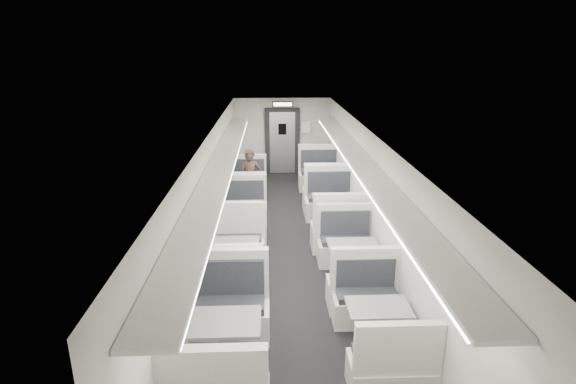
{
  "coord_description": "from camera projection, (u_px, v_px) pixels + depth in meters",
  "views": [
    {
      "loc": [
        -0.38,
        -8.11,
        3.91
      ],
      "look_at": [
        -0.03,
        0.58,
        1.09
      ],
      "focal_mm": 28.0,
      "sensor_mm": 36.0,
      "label": 1
    }
  ],
  "objects": [
    {
      "name": "luggage_rack_left",
      "position": [
        222.0,
        164.0,
        8.01
      ],
      "size": [
        0.46,
        10.4,
        0.09
      ],
      "color": "silver",
      "rests_on": "room"
    },
    {
      "name": "wall_notice",
      "position": [
        306.0,
        127.0,
        14.12
      ],
      "size": [
        0.32,
        0.02,
        0.4
      ],
      "primitive_type": "cube",
      "color": "white",
      "rests_on": "room"
    },
    {
      "name": "window_d",
      "position": [
        180.0,
        269.0,
        5.42
      ],
      "size": [
        0.02,
        1.18,
        0.84
      ],
      "primitive_type": "cube",
      "color": "black",
      "rests_on": "room"
    },
    {
      "name": "window_b",
      "position": [
        219.0,
        172.0,
        9.6
      ],
      "size": [
        0.02,
        1.18,
        0.84
      ],
      "primitive_type": "cube",
      "color": "black",
      "rests_on": "room"
    },
    {
      "name": "vestibule_door",
      "position": [
        282.0,
        142.0,
        14.25
      ],
      "size": [
        1.1,
        0.13,
        2.1
      ],
      "color": "black",
      "rests_on": "room"
    },
    {
      "name": "luggage_rack_right",
      "position": [
        361.0,
        163.0,
        8.1
      ],
      "size": [
        0.46,
        10.4,
        0.09
      ],
      "color": "silver",
      "rests_on": "room"
    },
    {
      "name": "booth_left_d",
      "position": [
        222.0,
        349.0,
        5.45
      ],
      "size": [
        1.14,
        2.32,
        1.24
      ],
      "color": "silver",
      "rests_on": "room"
    },
    {
      "name": "booth_right_a",
      "position": [
        322.0,
        184.0,
        11.99
      ],
      "size": [
        1.17,
        2.36,
        1.26
      ],
      "color": "silver",
      "rests_on": "room"
    },
    {
      "name": "booth_left_b",
      "position": [
        242.0,
        220.0,
        9.62
      ],
      "size": [
        1.03,
        2.09,
        1.12
      ],
      "color": "silver",
      "rests_on": "room"
    },
    {
      "name": "room",
      "position": [
        291.0,
        196.0,
        8.56
      ],
      "size": [
        3.24,
        12.24,
        2.64
      ],
      "color": "black",
      "rests_on": "ground"
    },
    {
      "name": "window_a",
      "position": [
        228.0,
        150.0,
        11.69
      ],
      "size": [
        0.02,
        1.18,
        0.84
      ],
      "primitive_type": "cube",
      "color": "black",
      "rests_on": "room"
    },
    {
      "name": "exit_sign",
      "position": [
        283.0,
        104.0,
        13.4
      ],
      "size": [
        0.62,
        0.12,
        0.16
      ],
      "color": "black",
      "rests_on": "room"
    },
    {
      "name": "window_c",
      "position": [
        205.0,
        207.0,
        7.51
      ],
      "size": [
        0.02,
        1.18,
        0.84
      ],
      "primitive_type": "cube",
      "color": "black",
      "rests_on": "room"
    },
    {
      "name": "booth_right_d",
      "position": [
        377.0,
        329.0,
        5.94
      ],
      "size": [
        0.99,
        2.0,
        1.07
      ],
      "color": "silver",
      "rests_on": "room"
    },
    {
      "name": "booth_right_b",
      "position": [
        334.0,
        214.0,
        9.82
      ],
      "size": [
        1.15,
        2.34,
        1.25
      ],
      "color": "silver",
      "rests_on": "room"
    },
    {
      "name": "booth_right_c",
      "position": [
        352.0,
        263.0,
        7.7
      ],
      "size": [
        1.03,
        2.09,
        1.12
      ],
      "color": "silver",
      "rests_on": "room"
    },
    {
      "name": "booth_left_a",
      "position": [
        247.0,
        189.0,
        11.74
      ],
      "size": [
        0.99,
        2.01,
        1.08
      ],
      "color": "silver",
      "rests_on": "room"
    },
    {
      "name": "passenger",
      "position": [
        250.0,
        179.0,
        11.19
      ],
      "size": [
        0.59,
        0.42,
        1.52
      ],
      "primitive_type": "imported",
      "rotation": [
        0.0,
        0.0,
        -0.11
      ],
      "color": "black",
      "rests_on": "room"
    },
    {
      "name": "booth_left_c",
      "position": [
        237.0,
        259.0,
        7.91
      ],
      "size": [
        0.96,
        1.94,
        1.04
      ],
      "color": "silver",
      "rests_on": "room"
    }
  ]
}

